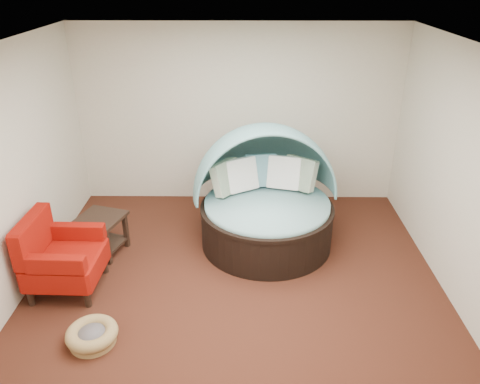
{
  "coord_description": "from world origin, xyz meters",
  "views": [
    {
      "loc": [
        0.1,
        -4.54,
        3.52
      ],
      "look_at": [
        0.04,
        0.6,
        1.01
      ],
      "focal_mm": 35.0,
      "sensor_mm": 36.0,
      "label": 1
    }
  ],
  "objects_px": {
    "canopy_daybed": "(266,191)",
    "side_table": "(101,230)",
    "pet_basket": "(92,335)",
    "red_armchair": "(60,257)"
  },
  "relations": [
    {
      "from": "canopy_daybed",
      "to": "side_table",
      "type": "distance_m",
      "value": 2.26
    },
    {
      "from": "canopy_daybed",
      "to": "side_table",
      "type": "bearing_deg",
      "value": -178.89
    },
    {
      "from": "side_table",
      "to": "pet_basket",
      "type": "bearing_deg",
      "value": -78.57
    },
    {
      "from": "canopy_daybed",
      "to": "pet_basket",
      "type": "bearing_deg",
      "value": -140.11
    },
    {
      "from": "canopy_daybed",
      "to": "pet_basket",
      "type": "xyz_separation_m",
      "value": [
        -1.85,
        -2.04,
        -0.67
      ]
    },
    {
      "from": "canopy_daybed",
      "to": "red_armchair",
      "type": "xyz_separation_m",
      "value": [
        -2.45,
        -1.13,
        -0.32
      ]
    },
    {
      "from": "red_armchair",
      "to": "side_table",
      "type": "distance_m",
      "value": 0.83
    },
    {
      "from": "canopy_daybed",
      "to": "red_armchair",
      "type": "bearing_deg",
      "value": -163.14
    },
    {
      "from": "pet_basket",
      "to": "canopy_daybed",
      "type": "bearing_deg",
      "value": 47.82
    },
    {
      "from": "pet_basket",
      "to": "red_armchair",
      "type": "height_order",
      "value": "red_armchair"
    }
  ]
}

